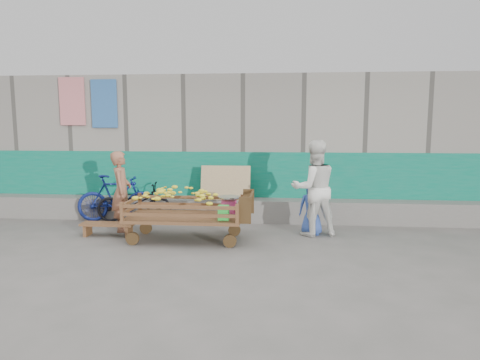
# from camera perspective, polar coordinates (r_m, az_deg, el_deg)

# --- Properties ---
(ground) EXTENTS (80.00, 80.00, 0.00)m
(ground) POSITION_cam_1_polar(r_m,az_deg,el_deg) (6.70, -6.91, -9.82)
(ground) COLOR #5C5A54
(ground) RESTS_ON ground
(building_wall) EXTENTS (12.00, 3.50, 3.00)m
(building_wall) POSITION_cam_1_polar(r_m,az_deg,el_deg) (10.40, -2.36, 4.68)
(building_wall) COLOR gray
(building_wall) RESTS_ON ground
(banana_cart) EXTENTS (2.12, 0.97, 0.91)m
(banana_cart) POSITION_cam_1_polar(r_m,az_deg,el_deg) (7.34, -7.63, -3.34)
(banana_cart) COLOR brown
(banana_cart) RESTS_ON ground
(bench) EXTENTS (0.95, 0.28, 0.24)m
(bench) POSITION_cam_1_polar(r_m,az_deg,el_deg) (7.99, -17.19, -5.94)
(bench) COLOR brown
(bench) RESTS_ON ground
(vendor_man) EXTENTS (0.46, 0.60, 1.49)m
(vendor_man) POSITION_cam_1_polar(r_m,az_deg,el_deg) (8.22, -15.53, -1.45)
(vendor_man) COLOR #9C6146
(vendor_man) RESTS_ON ground
(woman) EXTENTS (0.97, 0.84, 1.70)m
(woman) POSITION_cam_1_polar(r_m,az_deg,el_deg) (7.70, 9.83, -1.07)
(woman) COLOR white
(woman) RESTS_ON ground
(child) EXTENTS (0.54, 0.40, 1.00)m
(child) POSITION_cam_1_polar(r_m,az_deg,el_deg) (7.79, 9.61, -3.60)
(child) COLOR #3251AC
(child) RESTS_ON ground
(bicycle_dark) EXTENTS (1.57, 0.70, 0.80)m
(bicycle_dark) POSITION_cam_1_polar(r_m,az_deg,el_deg) (8.93, -13.86, -2.92)
(bicycle_dark) COLOR black
(bicycle_dark) RESTS_ON ground
(bicycle_blue) EXTENTS (1.64, 0.68, 0.96)m
(bicycle_blue) POSITION_cam_1_polar(r_m,az_deg,el_deg) (9.04, -16.09, -2.35)
(bicycle_blue) COLOR navy
(bicycle_blue) RESTS_ON ground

